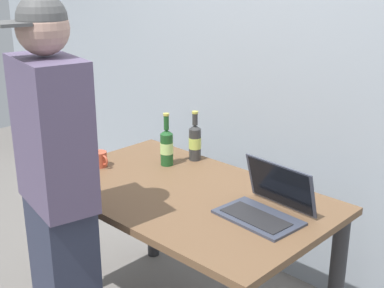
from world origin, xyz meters
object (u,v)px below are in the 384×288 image
at_px(person_figure, 59,203).
at_px(coffee_mug, 100,159).
at_px(laptop, 267,204).
at_px(beer_bottle_dark, 167,146).
at_px(beer_bottle_brown, 195,141).

xyz_separation_m(person_figure, coffee_mug, (-0.44, 0.53, -0.06)).
distance_m(laptop, beer_bottle_dark, 0.76).
bearing_deg(laptop, beer_bottle_brown, 157.84).
xyz_separation_m(laptop, beer_bottle_dark, (-0.75, 0.12, 0.06)).
bearing_deg(coffee_mug, beer_bottle_dark, 47.75).
distance_m(laptop, coffee_mug, 1.00).
distance_m(laptop, beer_bottle_brown, 0.75).
height_order(laptop, person_figure, person_figure).
xyz_separation_m(laptop, coffee_mug, (-0.99, -0.15, -0.01)).
relative_size(beer_bottle_brown, coffee_mug, 2.46).
relative_size(beer_bottle_brown, person_figure, 0.16).
bearing_deg(beer_bottle_dark, laptop, -9.11).
bearing_deg(coffee_mug, beer_bottle_brown, 55.30).
distance_m(beer_bottle_dark, coffee_mug, 0.37).
relative_size(laptop, beer_bottle_brown, 1.36).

